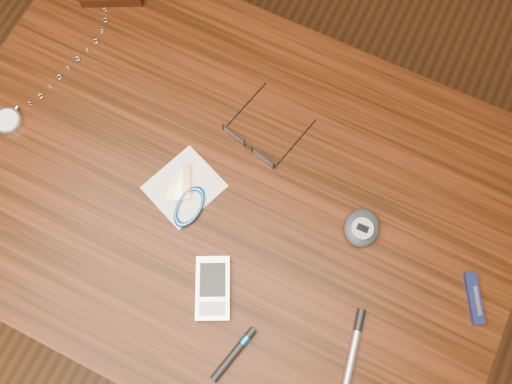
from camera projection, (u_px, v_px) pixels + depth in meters
ground at (240, 255)px, 1.57m from camera, size 3.80×3.80×0.00m
desk at (229, 205)px, 0.95m from camera, size 1.00×0.70×0.75m
eyeglasses at (251, 144)px, 0.86m from camera, size 0.14×0.14×0.03m
pocket_watch at (12, 117)px, 0.88m from camera, size 0.09×0.33×0.02m
pda_phone at (213, 288)px, 0.80m from camera, size 0.09×0.11×0.02m
pedometer at (362, 228)px, 0.82m from camera, size 0.06×0.07×0.03m
notepad_keys at (187, 197)px, 0.84m from camera, size 0.13×0.14×0.01m
pocket_knife at (474, 298)px, 0.80m from camera, size 0.06×0.08×0.01m
silver_pen at (353, 352)px, 0.77m from camera, size 0.04×0.16×0.01m
black_blue_pen at (235, 352)px, 0.77m from camera, size 0.04×0.10×0.01m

